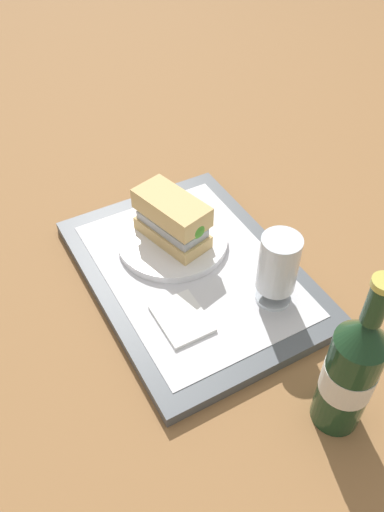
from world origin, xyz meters
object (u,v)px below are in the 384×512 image
(plate, at_px, (173,240))
(beer_glass, at_px, (278,267))
(beer_bottle, at_px, (351,372))
(sandwich, at_px, (174,219))

(plate, distance_m, beer_glass, 0.21)
(beer_glass, height_order, beer_bottle, beer_bottle)
(plate, distance_m, beer_bottle, 0.39)
(plate, relative_size, beer_bottle, 0.71)
(plate, xyz_separation_m, sandwich, (0.00, 0.00, 0.05))
(sandwich, distance_m, beer_bottle, 0.38)
(beer_glass, bearing_deg, plate, -157.17)
(beer_bottle, bearing_deg, beer_glass, 169.72)
(sandwich, bearing_deg, beer_glass, 7.92)
(plate, height_order, sandwich, sandwich)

